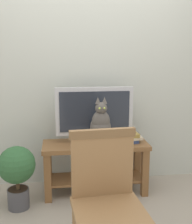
% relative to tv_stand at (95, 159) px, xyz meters
% --- Properties ---
extents(back_wall, '(7.00, 0.12, 2.80)m').
position_rel_tv_stand_xyz_m(back_wall, '(-0.02, 0.37, 1.02)').
color(back_wall, '#B7BCB2').
rests_on(back_wall, ground).
extents(tv_stand, '(1.10, 0.41, 0.55)m').
position_rel_tv_stand_xyz_m(tv_stand, '(0.00, 0.00, 0.00)').
color(tv_stand, brown).
rests_on(tv_stand, ground).
extents(tv, '(0.82, 0.20, 0.58)m').
position_rel_tv_stand_xyz_m(tv, '(0.00, 0.08, 0.47)').
color(tv, '#B7B7BC').
rests_on(tv, tv_stand).
extents(media_box, '(0.36, 0.27, 0.06)m').
position_rel_tv_stand_xyz_m(media_box, '(0.04, -0.07, 0.20)').
color(media_box, '#ADADB2').
rests_on(media_box, tv_stand).
extents(cat, '(0.21, 0.30, 0.44)m').
position_rel_tv_stand_xyz_m(cat, '(0.04, -0.08, 0.40)').
color(cat, '#514C47').
rests_on(cat, media_box).
extents(wooden_chair, '(0.50, 0.50, 0.97)m').
position_rel_tv_stand_xyz_m(wooden_chair, '(-0.07, -1.11, 0.18)').
color(wooden_chair, olive).
rests_on(wooden_chair, ground).
extents(book_stack, '(0.24, 0.18, 0.10)m').
position_rel_tv_stand_xyz_m(book_stack, '(0.36, -0.03, 0.23)').
color(book_stack, '#33477A').
rests_on(book_stack, tv_stand).
extents(potted_plant, '(0.36, 0.36, 0.62)m').
position_rel_tv_stand_xyz_m(potted_plant, '(-0.78, -0.23, 0.01)').
color(potted_plant, '#47474C').
rests_on(potted_plant, ground).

